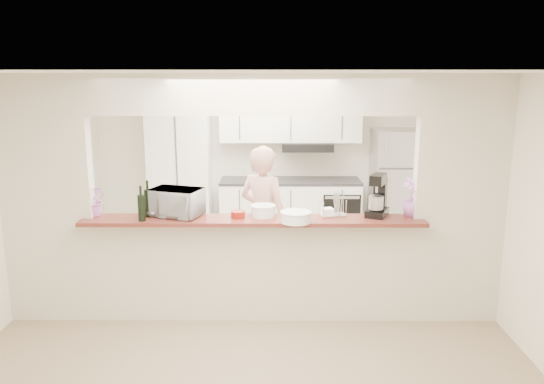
{
  "coord_description": "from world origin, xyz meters",
  "views": [
    {
      "loc": [
        0.22,
        -5.13,
        2.48
      ],
      "look_at": [
        0.19,
        0.3,
        1.28
      ],
      "focal_mm": 35.0,
      "sensor_mm": 36.0,
      "label": 1
    }
  ],
  "objects_px": {
    "refrigerator": "(397,186)",
    "toaster_oven": "(176,202)",
    "stand_mixer": "(378,197)",
    "person": "(264,219)"
  },
  "relations": [
    {
      "from": "refrigerator",
      "to": "toaster_oven",
      "type": "distance_m",
      "value": 3.86
    },
    {
      "from": "stand_mixer",
      "to": "person",
      "type": "relative_size",
      "value": 0.25
    },
    {
      "from": "toaster_oven",
      "to": "stand_mixer",
      "type": "relative_size",
      "value": 1.17
    },
    {
      "from": "stand_mixer",
      "to": "person",
      "type": "bearing_deg",
      "value": 147.75
    },
    {
      "from": "refrigerator",
      "to": "person",
      "type": "bearing_deg",
      "value": -136.68
    },
    {
      "from": "refrigerator",
      "to": "stand_mixer",
      "type": "xyz_separation_m",
      "value": [
        -0.79,
        -2.59,
        0.43
      ]
    },
    {
      "from": "stand_mixer",
      "to": "toaster_oven",
      "type": "bearing_deg",
      "value": -179.63
    },
    {
      "from": "refrigerator",
      "to": "stand_mixer",
      "type": "bearing_deg",
      "value": -107.06
    },
    {
      "from": "toaster_oven",
      "to": "person",
      "type": "bearing_deg",
      "value": 59.39
    },
    {
      "from": "toaster_oven",
      "to": "stand_mixer",
      "type": "xyz_separation_m",
      "value": [
        2.03,
        0.01,
        0.05
      ]
    }
  ]
}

